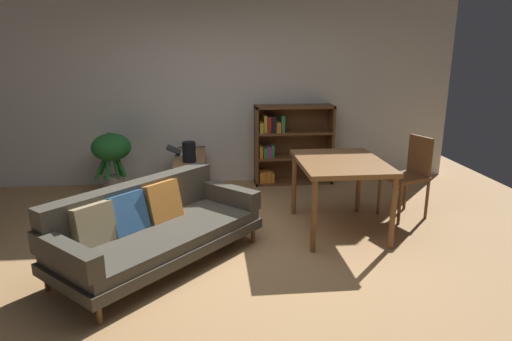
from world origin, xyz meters
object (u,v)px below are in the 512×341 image
(fabric_couch, at_px, (152,226))
(potted_floor_plant, at_px, (112,154))
(open_laptop, at_px, (183,152))
(bookshelf, at_px, (288,144))
(media_console, at_px, (191,178))
(dining_chair_near, at_px, (410,172))
(desk_speaker, at_px, (189,152))
(dining_table, at_px, (340,168))

(fabric_couch, distance_m, potted_floor_plant, 2.22)
(open_laptop, bearing_deg, potted_floor_plant, 175.87)
(open_laptop, height_order, bookshelf, bookshelf)
(potted_floor_plant, bearing_deg, fabric_couch, -69.72)
(fabric_couch, relative_size, media_console, 1.64)
(open_laptop, distance_m, potted_floor_plant, 0.96)
(media_console, relative_size, bookshelf, 1.06)
(media_console, distance_m, dining_chair_near, 2.77)
(fabric_couch, distance_m, desk_speaker, 1.62)
(open_laptop, xyz_separation_m, bookshelf, (1.50, 0.41, -0.01))
(fabric_couch, relative_size, open_laptop, 5.08)
(fabric_couch, distance_m, open_laptop, 2.03)
(dining_chair_near, bearing_deg, dining_table, -160.38)
(dining_chair_near, bearing_deg, fabric_couch, -162.56)
(media_console, height_order, potted_floor_plant, potted_floor_plant)
(media_console, distance_m, dining_table, 2.12)
(bookshelf, bearing_deg, dining_chair_near, -51.92)
(potted_floor_plant, distance_m, dining_chair_near, 3.83)
(fabric_couch, distance_m, dining_table, 2.05)
(dining_table, bearing_deg, fabric_couch, -163.64)
(open_laptop, height_order, desk_speaker, desk_speaker)
(fabric_couch, xyz_separation_m, desk_speaker, (0.29, 1.55, 0.33))
(open_laptop, relative_size, potted_floor_plant, 0.46)
(media_console, relative_size, dining_table, 1.07)
(desk_speaker, bearing_deg, media_console, 91.10)
(dining_chair_near, relative_size, bookshelf, 0.83)
(open_laptop, relative_size, dining_table, 0.35)
(desk_speaker, relative_size, bookshelf, 0.22)
(fabric_couch, height_order, bookshelf, bookshelf)
(media_console, distance_m, potted_floor_plant, 1.12)
(media_console, xyz_separation_m, desk_speaker, (0.01, -0.28, 0.42))
(media_console, height_order, dining_chair_near, dining_chair_near)
(dining_table, relative_size, dining_chair_near, 1.19)
(potted_floor_plant, relative_size, dining_chair_near, 0.91)
(desk_speaker, xyz_separation_m, dining_chair_near, (2.59, -0.65, -0.16))
(dining_chair_near, xyz_separation_m, bookshelf, (-1.18, 1.51, 0.04))
(fabric_couch, relative_size, dining_table, 1.76)
(desk_speaker, distance_m, dining_chair_near, 2.67)
(desk_speaker, distance_m, dining_table, 1.92)
(dining_chair_near, distance_m, bookshelf, 1.92)
(fabric_couch, relative_size, bookshelf, 1.75)
(fabric_couch, height_order, desk_speaker, desk_speaker)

